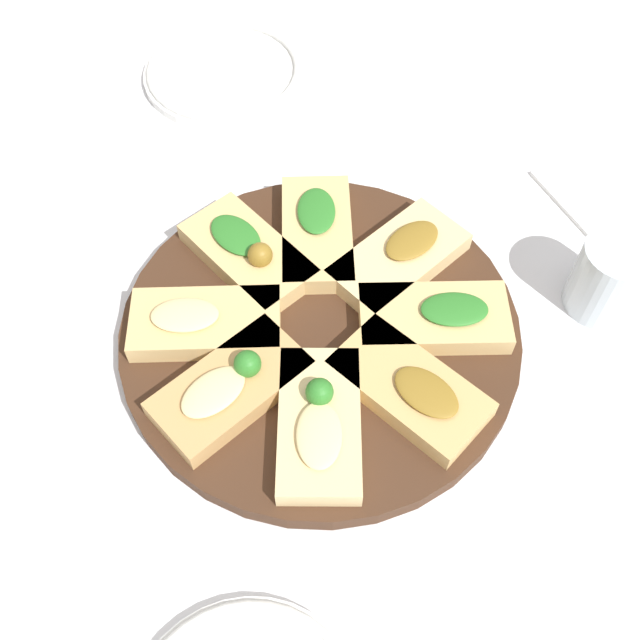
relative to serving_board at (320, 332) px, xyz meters
The scene contains 13 objects.
ground_plane 0.01m from the serving_board, ahead, with size 3.00×3.00×0.00m, color white.
serving_board is the anchor object (origin of this frame).
focaccia_slice_0 0.11m from the serving_board, 54.95° to the left, with size 0.14×0.16×0.03m.
focaccia_slice_1 0.11m from the serving_board, 95.69° to the left, with size 0.08×0.15×0.04m.
focaccia_slice_2 0.11m from the serving_board, 142.87° to the left, with size 0.16×0.14×0.04m.
focaccia_slice_3 0.11m from the serving_board, 169.49° to the right, with size 0.15×0.10×0.03m.
focaccia_slice_4 0.11m from the serving_board, 125.69° to the right, with size 0.14×0.16×0.03m.
focaccia_slice_5 0.11m from the serving_board, 83.72° to the right, with size 0.09×0.15×0.03m.
focaccia_slice_6 0.11m from the serving_board, 35.16° to the right, with size 0.16×0.14×0.03m.
focaccia_slice_7 0.11m from the serving_board, ahead, with size 0.15×0.08×0.04m.
plate_right 0.41m from the serving_board, 19.66° to the right, with size 0.20×0.20×0.02m.
water_glass 0.29m from the serving_board, 118.14° to the right, with size 0.07×0.07×0.08m, color silver.
napkin_stack 0.38m from the serving_board, 97.73° to the right, with size 0.15×0.13×0.01m, color white.
Camera 1 is at (-0.32, 0.24, 0.62)m, focal length 42.00 mm.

